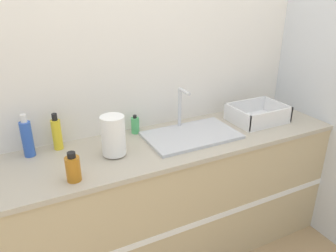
{
  "coord_description": "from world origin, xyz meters",
  "views": [
    {
      "loc": [
        -0.7,
        -1.38,
        1.8
      ],
      "look_at": [
        0.12,
        0.26,
        1.01
      ],
      "focal_mm": 35.0,
      "sensor_mm": 36.0,
      "label": 1
    }
  ],
  "objects_px": {
    "bottle_yellow": "(57,134)",
    "soap_dispenser": "(135,125)",
    "sink": "(191,134)",
    "paper_towel_roll": "(113,136)",
    "dish_rack": "(257,116)",
    "bottle_amber": "(73,168)",
    "bottle_blue": "(27,138)"
  },
  "relations": [
    {
      "from": "bottle_yellow",
      "to": "soap_dispenser",
      "type": "relative_size",
      "value": 1.79
    },
    {
      "from": "sink",
      "to": "paper_towel_roll",
      "type": "height_order",
      "value": "sink"
    },
    {
      "from": "dish_rack",
      "to": "soap_dispenser",
      "type": "distance_m",
      "value": 0.89
    },
    {
      "from": "bottle_yellow",
      "to": "bottle_amber",
      "type": "bearing_deg",
      "value": -88.65
    },
    {
      "from": "sink",
      "to": "dish_rack",
      "type": "relative_size",
      "value": 1.55
    },
    {
      "from": "paper_towel_roll",
      "to": "dish_rack",
      "type": "height_order",
      "value": "paper_towel_roll"
    },
    {
      "from": "dish_rack",
      "to": "bottle_amber",
      "type": "bearing_deg",
      "value": -171.59
    },
    {
      "from": "bottle_yellow",
      "to": "bottle_amber",
      "type": "xyz_separation_m",
      "value": [
        0.01,
        -0.39,
        -0.03
      ]
    },
    {
      "from": "paper_towel_roll",
      "to": "soap_dispenser",
      "type": "distance_m",
      "value": 0.33
    },
    {
      "from": "paper_towel_roll",
      "to": "bottle_yellow",
      "type": "height_order",
      "value": "paper_towel_roll"
    },
    {
      "from": "paper_towel_roll",
      "to": "bottle_blue",
      "type": "distance_m",
      "value": 0.49
    },
    {
      "from": "paper_towel_roll",
      "to": "sink",
      "type": "bearing_deg",
      "value": 2.34
    },
    {
      "from": "dish_rack",
      "to": "bottle_amber",
      "type": "xyz_separation_m",
      "value": [
        -1.36,
        -0.2,
        0.03
      ]
    },
    {
      "from": "dish_rack",
      "to": "soap_dispenser",
      "type": "height_order",
      "value": "soap_dispenser"
    },
    {
      "from": "sink",
      "to": "dish_rack",
      "type": "xyz_separation_m",
      "value": [
        0.56,
        0.01,
        0.02
      ]
    },
    {
      "from": "bottle_yellow",
      "to": "sink",
      "type": "bearing_deg",
      "value": -14.49
    },
    {
      "from": "paper_towel_roll",
      "to": "soap_dispenser",
      "type": "height_order",
      "value": "paper_towel_roll"
    },
    {
      "from": "dish_rack",
      "to": "soap_dispenser",
      "type": "bearing_deg",
      "value": 166.96
    },
    {
      "from": "paper_towel_roll",
      "to": "bottle_amber",
      "type": "bearing_deg",
      "value": -148.08
    },
    {
      "from": "bottle_yellow",
      "to": "soap_dispenser",
      "type": "bearing_deg",
      "value": 0.75
    },
    {
      "from": "paper_towel_roll",
      "to": "bottle_blue",
      "type": "xyz_separation_m",
      "value": [
        -0.44,
        0.21,
        -0.01
      ]
    },
    {
      "from": "bottle_blue",
      "to": "dish_rack",
      "type": "bearing_deg",
      "value": -6.65
    },
    {
      "from": "bottle_yellow",
      "to": "soap_dispenser",
      "type": "height_order",
      "value": "bottle_yellow"
    },
    {
      "from": "soap_dispenser",
      "to": "dish_rack",
      "type": "bearing_deg",
      "value": -13.04
    },
    {
      "from": "sink",
      "to": "soap_dispenser",
      "type": "xyz_separation_m",
      "value": [
        -0.3,
        0.21,
        0.04
      ]
    },
    {
      "from": "paper_towel_roll",
      "to": "dish_rack",
      "type": "distance_m",
      "value": 1.09
    },
    {
      "from": "soap_dispenser",
      "to": "bottle_yellow",
      "type": "bearing_deg",
      "value": -179.25
    },
    {
      "from": "bottle_yellow",
      "to": "paper_towel_roll",
      "type": "bearing_deg",
      "value": -39.63
    },
    {
      "from": "dish_rack",
      "to": "sink",
      "type": "bearing_deg",
      "value": -178.7
    },
    {
      "from": "paper_towel_roll",
      "to": "bottle_yellow",
      "type": "bearing_deg",
      "value": 140.37
    },
    {
      "from": "bottle_blue",
      "to": "soap_dispenser",
      "type": "relative_size",
      "value": 2.02
    },
    {
      "from": "paper_towel_roll",
      "to": "soap_dispenser",
      "type": "relative_size",
      "value": 1.91
    }
  ]
}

